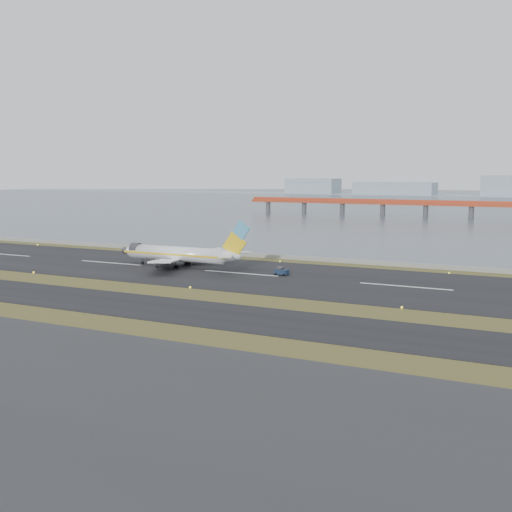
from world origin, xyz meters
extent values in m
plane|color=#384418|center=(0.00, 0.00, 0.00)|extent=(1000.00, 1000.00, 0.00)
cube|color=black|center=(0.00, -12.00, 0.05)|extent=(1000.00, 18.00, 0.10)
cube|color=black|center=(0.00, 30.00, 0.05)|extent=(1000.00, 45.00, 0.10)
cube|color=gray|center=(0.00, 60.00, 0.50)|extent=(1000.00, 2.50, 1.00)
cube|color=#424E5E|center=(0.00, 460.00, 0.00)|extent=(1400.00, 800.00, 1.30)
cube|color=#B03A1E|center=(20.00, 250.00, 7.50)|extent=(260.00, 5.00, 1.60)
cube|color=#B03A1E|center=(20.00, 250.00, 9.00)|extent=(260.00, 0.40, 1.40)
cylinder|color=#4C4C51|center=(-76.00, 250.00, 3.00)|extent=(2.80, 2.80, 7.00)
cylinder|color=#4C4C51|center=(20.00, 250.00, 3.00)|extent=(2.80, 2.80, 7.00)
cube|color=#95A6B1|center=(0.00, 620.00, 0.00)|extent=(1400.00, 80.00, 1.00)
cube|color=#95A6B1|center=(-220.00, 620.00, 9.00)|extent=(60.00, 35.00, 18.00)
cube|color=#95A6B1|center=(-120.00, 620.00, 7.00)|extent=(90.00, 35.00, 14.00)
cylinder|color=white|center=(-19.84, 31.96, 3.50)|extent=(28.00, 3.80, 3.80)
cone|color=white|center=(-35.44, 31.96, 3.50)|extent=(3.20, 3.80, 3.80)
cone|color=white|center=(-3.64, 31.96, 3.80)|extent=(5.00, 3.80, 3.80)
cube|color=yellow|center=(-19.84, 30.04, 3.50)|extent=(31.00, 0.06, 0.45)
cube|color=yellow|center=(-19.84, 33.88, 3.50)|extent=(31.00, 0.06, 0.45)
cube|color=white|center=(-17.64, 23.46, 2.80)|extent=(11.31, 15.89, 1.66)
cube|color=white|center=(-17.64, 40.46, 2.80)|extent=(11.31, 15.89, 1.66)
cylinder|color=#37373C|center=(-19.34, 25.96, 1.60)|extent=(4.20, 2.10, 2.10)
cylinder|color=#37373C|center=(-19.34, 37.96, 1.60)|extent=(4.20, 2.10, 2.10)
cube|color=yellow|center=(-2.84, 31.96, 6.70)|extent=(6.80, 0.35, 6.85)
cube|color=#4BA5D5|center=(-0.94, 31.96, 10.40)|extent=(4.85, 0.37, 4.90)
cube|color=white|center=(-3.34, 28.16, 4.30)|extent=(5.64, 6.80, 0.22)
cube|color=white|center=(-3.34, 35.76, 4.30)|extent=(5.64, 6.80, 0.22)
cylinder|color=black|center=(-30.84, 31.96, 0.45)|extent=(0.80, 0.28, 0.80)
cylinder|color=black|center=(-18.34, 29.16, 0.55)|extent=(1.00, 0.38, 1.00)
cylinder|color=black|center=(-18.34, 34.76, 0.55)|extent=(1.00, 0.38, 1.00)
cube|color=#15243C|center=(10.03, 31.80, 0.89)|extent=(3.30, 2.02, 1.19)
cube|color=#37373C|center=(9.64, 31.83, 1.68)|extent=(1.50, 1.59, 0.69)
cylinder|color=black|center=(8.88, 31.10, 0.35)|extent=(0.71, 0.35, 0.69)
cylinder|color=black|center=(9.01, 32.68, 0.35)|extent=(0.71, 0.35, 0.69)
cylinder|color=black|center=(11.06, 30.93, 0.35)|extent=(0.71, 0.35, 0.69)
cylinder|color=black|center=(11.18, 32.51, 0.35)|extent=(0.71, 0.35, 0.69)
camera|label=1|loc=(73.00, -104.66, 24.05)|focal=45.00mm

